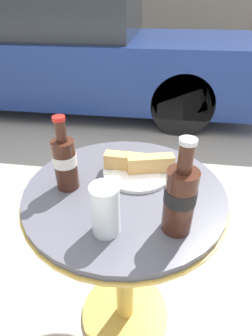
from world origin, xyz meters
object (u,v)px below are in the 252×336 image
object	(u,v)px
bistro_table	(125,233)
cola_bottle_left	(180,197)
drinking_glass	(105,212)
lunch_plate_near	(138,167)
parked_car	(59,51)
cola_bottle_right	(65,161)

from	to	relation	value
bistro_table	cola_bottle_left	xyz separation A→B (m)	(0.15, -0.14, 0.29)
cola_bottle_left	drinking_glass	distance (m)	0.17
cola_bottle_left	lunch_plate_near	distance (m)	0.26
drinking_glass	parked_car	size ratio (longest dim) A/B	0.03
cola_bottle_left	cola_bottle_right	world-z (taller)	cola_bottle_left
drinking_glass	cola_bottle_right	bearing A→B (deg)	133.30
bistro_table	cola_bottle_right	world-z (taller)	cola_bottle_right
bistro_table	lunch_plate_near	world-z (taller)	lunch_plate_near
parked_car	lunch_plate_near	bearing A→B (deg)	-64.57
cola_bottle_right	lunch_plate_near	world-z (taller)	cola_bottle_right
cola_bottle_right	drinking_glass	size ratio (longest dim) A/B	1.68
bistro_table	cola_bottle_right	bearing A→B (deg)	-174.48
bistro_table	cola_bottle_right	size ratio (longest dim) A/B	3.19
bistro_table	drinking_glass	size ratio (longest dim) A/B	5.35
bistro_table	lunch_plate_near	xyz separation A→B (m)	(0.03, 0.08, 0.22)
cola_bottle_left	lunch_plate_near	world-z (taller)	cola_bottle_left
bistro_table	cola_bottle_left	bearing A→B (deg)	-43.75
cola_bottle_left	drinking_glass	size ratio (longest dim) A/B	1.85
drinking_glass	lunch_plate_near	xyz separation A→B (m)	(0.05, 0.25, -0.04)
parked_car	cola_bottle_left	bearing A→B (deg)	-64.38
bistro_table	parked_car	world-z (taller)	parked_car
bistro_table	parked_car	distance (m)	2.90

